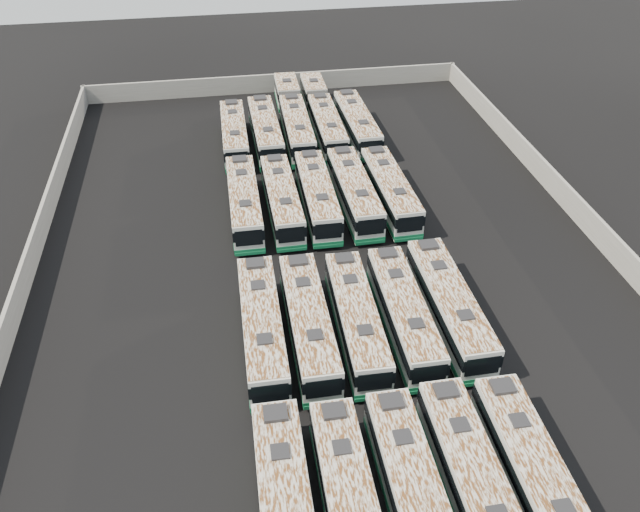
{
  "coord_description": "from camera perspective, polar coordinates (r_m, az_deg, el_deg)",
  "views": [
    {
      "loc": [
        -6.83,
        -36.64,
        29.9
      ],
      "look_at": [
        -0.58,
        0.29,
        1.6
      ],
      "focal_mm": 35.0,
      "sensor_mm": 36.0,
      "label": 1
    }
  ],
  "objects": [
    {
      "name": "bus_midback_right",
      "position": [
        54.49,
        3.14,
        5.86
      ],
      "size": [
        2.7,
        11.93,
        3.35
      ],
      "rotation": [
        0.0,
        0.0,
        0.02
      ],
      "color": "silver",
      "rests_on": "ground"
    },
    {
      "name": "bus_back_left",
      "position": [
        65.11,
        -4.99,
        11.29
      ],
      "size": [
        2.66,
        12.0,
        3.37
      ],
      "rotation": [
        0.0,
        0.0,
        0.01
      ],
      "color": "silver",
      "rests_on": "ground"
    },
    {
      "name": "bus_front_center",
      "position": [
        33.51,
        8.61,
        -20.96
      ],
      "size": [
        2.5,
        11.7,
        3.29
      ],
      "rotation": [
        0.0,
        0.0,
        -0.0
      ],
      "color": "silver",
      "rests_on": "ground"
    },
    {
      "name": "bus_front_left",
      "position": [
        32.96,
        2.79,
        -21.98
      ],
      "size": [
        2.55,
        11.52,
        3.24
      ],
      "rotation": [
        0.0,
        0.0,
        -0.01
      ],
      "color": "silver",
      "rests_on": "ground"
    },
    {
      "name": "ground",
      "position": [
        47.79,
        0.74,
        -1.67
      ],
      "size": [
        140.0,
        140.0,
        0.0
      ],
      "primitive_type": "plane",
      "color": "black",
      "rests_on": "ground"
    },
    {
      "name": "bus_back_center",
      "position": [
        68.26,
        -2.44,
        12.64
      ],
      "size": [
        2.88,
        18.44,
        3.34
      ],
      "rotation": [
        0.0,
        0.0,
        -0.02
      ],
      "color": "silver",
      "rests_on": "ground"
    },
    {
      "name": "bus_midfront_far_left",
      "position": [
        41.06,
        -5.31,
        -6.5
      ],
      "size": [
        2.64,
        11.87,
        3.34
      ],
      "rotation": [
        0.0,
        0.0,
        -0.01
      ],
      "color": "silver",
      "rests_on": "ground"
    },
    {
      "name": "bus_front_far_right",
      "position": [
        35.48,
        19.01,
        -18.66
      ],
      "size": [
        2.59,
        11.7,
        3.29
      ],
      "rotation": [
        0.0,
        0.0,
        -0.01
      ],
      "color": "silver",
      "rests_on": "ground"
    },
    {
      "name": "bus_midfront_far_right",
      "position": [
        43.34,
        11.7,
        -4.44
      ],
      "size": [
        2.61,
        11.97,
        3.37
      ],
      "rotation": [
        0.0,
        0.0,
        0.01
      ],
      "color": "silver",
      "rests_on": "ground"
    },
    {
      "name": "bus_front_right",
      "position": [
        34.47,
        13.86,
        -19.55
      ],
      "size": [
        2.49,
        11.72,
        3.3
      ],
      "rotation": [
        0.0,
        0.0,
        -0.0
      ],
      "color": "silver",
      "rests_on": "ground"
    },
    {
      "name": "perimeter_wall",
      "position": [
        47.11,
        0.75,
        -0.63
      ],
      "size": [
        45.2,
        73.2,
        2.2
      ],
      "color": "slate",
      "rests_on": "ground"
    },
    {
      "name": "bus_back_far_left",
      "position": [
        64.94,
        -7.83,
        10.93
      ],
      "size": [
        2.55,
        11.5,
        3.23
      ],
      "rotation": [
        0.0,
        0.0,
        -0.01
      ],
      "color": "silver",
      "rests_on": "ground"
    },
    {
      "name": "bus_midback_far_left",
      "position": [
        53.51,
        -6.95,
        4.95
      ],
      "size": [
        2.54,
        11.72,
        3.3
      ],
      "rotation": [
        0.0,
        0.0,
        -0.01
      ],
      "color": "silver",
      "rests_on": "ground"
    },
    {
      "name": "bus_midback_center",
      "position": [
        53.94,
        -0.24,
        5.53
      ],
      "size": [
        2.64,
        11.75,
        3.3
      ],
      "rotation": [
        0.0,
        0.0,
        -0.01
      ],
      "color": "silver",
      "rests_on": "ground"
    },
    {
      "name": "bus_midback_far_right",
      "position": [
        55.05,
        6.42,
        5.97
      ],
      "size": [
        2.71,
        11.69,
        3.28
      ],
      "rotation": [
        0.0,
        0.0,
        0.02
      ],
      "color": "silver",
      "rests_on": "ground"
    },
    {
      "name": "bus_midfront_left",
      "position": [
        41.15,
        -1.05,
        -6.19
      ],
      "size": [
        2.53,
        11.82,
        3.33
      ],
      "rotation": [
        0.0,
        0.0,
        -0.0
      ],
      "color": "silver",
      "rests_on": "ground"
    },
    {
      "name": "bus_back_far_right",
      "position": [
        66.49,
        3.39,
        11.92
      ],
      "size": [
        2.75,
        11.95,
        3.35
      ],
      "rotation": [
        0.0,
        0.0,
        0.02
      ],
      "color": "silver",
      "rests_on": "ground"
    },
    {
      "name": "bus_back_right",
      "position": [
        68.69,
        0.23,
        12.78
      ],
      "size": [
        2.57,
        17.85,
        3.23
      ],
      "rotation": [
        0.0,
        0.0,
        -0.01
      ],
      "color": "silver",
      "rests_on": "ground"
    },
    {
      "name": "bus_midfront_center",
      "position": [
        41.57,
        3.34,
        -5.79
      ],
      "size": [
        2.71,
        11.61,
        3.25
      ],
      "rotation": [
        0.0,
        0.0,
        -0.02
      ],
      "color": "silver",
      "rests_on": "ground"
    },
    {
      "name": "bus_midfront_right",
      "position": [
        42.3,
        7.66,
        -5.21
      ],
      "size": [
        2.55,
        11.62,
        3.27
      ],
      "rotation": [
        0.0,
        0.0,
        -0.01
      ],
      "color": "silver",
      "rests_on": "ground"
    },
    {
      "name": "bus_midback_left",
      "position": [
        53.54,
        -3.49,
        5.16
      ],
      "size": [
        2.57,
        11.55,
        3.25
      ],
      "rotation": [
        0.0,
        0.0,
        0.01
      ],
      "color": "silver",
      "rests_on": "ground"
    }
  ]
}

